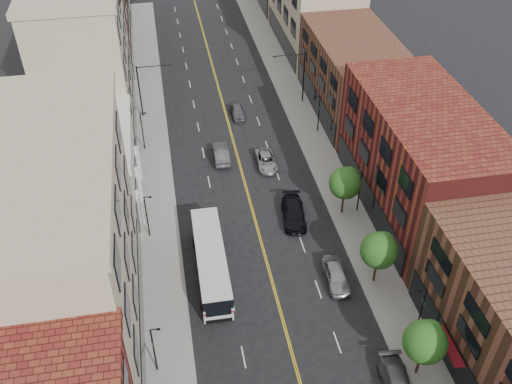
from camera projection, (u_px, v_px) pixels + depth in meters
sidewalk_left at (155, 172)px, 66.61m from camera, size 4.00×110.00×0.15m
sidewalk_right at (320, 154)px, 69.45m from camera, size 4.00×110.00×0.15m
bldg_l_tanoffice at (62, 257)px, 43.14m from camera, size 10.00×22.00×18.00m
bldg_l_white at (86, 171)px, 60.10m from camera, size 10.00×14.00×8.00m
bldg_l_far_a at (85, 58)px, 70.06m from camera, size 10.00×20.00×18.00m
bldg_l_far_b at (93, 10)px, 86.37m from camera, size 10.00×20.00×15.00m
bldg_r_mid at (419, 160)px, 58.29m from camera, size 10.00×22.00×12.00m
bldg_r_far_a at (354, 75)px, 75.06m from camera, size 10.00×20.00×10.00m
bldg_r_far_b at (314, 3)px, 89.97m from camera, size 10.00×22.00×14.00m
tree_r_1 at (426, 340)px, 43.05m from camera, size 3.40×3.40×5.59m
tree_r_2 at (380, 249)px, 50.74m from camera, size 3.40×3.40×5.59m
tree_r_3 at (346, 182)px, 58.43m from camera, size 3.40×3.40×5.59m
lamp_l_1 at (154, 348)px, 43.91m from camera, size 0.81×0.55×5.05m
lamp_l_2 at (147, 214)px, 56.22m from camera, size 0.81×0.55×5.05m
lamp_l_3 at (143, 129)px, 68.52m from camera, size 0.81×0.55×5.05m
lamp_r_1 at (421, 307)px, 47.02m from camera, size 0.81×0.55×5.05m
lamp_r_2 at (359, 189)px, 59.32m from camera, size 0.81×0.55×5.05m
lamp_r_3 at (319, 112)px, 71.63m from camera, size 0.81×0.55×5.05m
signal_mast_left at (145, 85)px, 73.72m from camera, size 4.49×0.18×7.20m
signal_mast_right at (299, 72)px, 76.64m from camera, size 4.49×0.18×7.20m
city_bus at (211, 260)px, 52.90m from camera, size 3.03×12.11×3.10m
car_parked_far at (336, 275)px, 52.74m from camera, size 2.16×4.91×1.65m
car_lane_behind at (221, 153)px, 68.28m from camera, size 1.85×5.04×1.65m
car_lane_a at (294, 213)px, 59.67m from camera, size 3.01×5.94×1.65m
car_lane_b at (266, 161)px, 67.32m from camera, size 2.34×4.92×1.35m
car_lane_c at (237, 111)px, 76.19m from camera, size 1.70×4.16×1.41m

